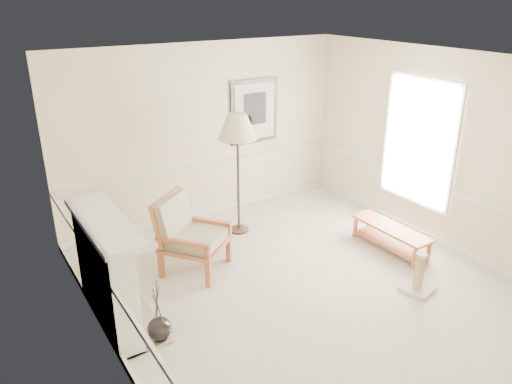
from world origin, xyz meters
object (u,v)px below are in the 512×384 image
at_px(armchair, 187,231).
at_px(floor_lamp, 237,130).
at_px(bench, 391,234).
at_px(scratching_post, 418,279).
at_px(floor_vase, 159,329).

xyz_separation_m(armchair, floor_lamp, (1.18, 0.62, 1.12)).
bearing_deg(floor_lamp, armchair, -152.31).
xyz_separation_m(bench, scratching_post, (-0.52, -0.99, -0.08)).
bearing_deg(floor_lamp, floor_vase, -138.38).
xyz_separation_m(floor_vase, floor_lamp, (2.13, 1.89, 1.54)).
height_order(armchair, bench, armchair).
relative_size(bench, scratching_post, 2.40).
bearing_deg(scratching_post, armchair, 136.95).
height_order(bench, scratching_post, scratching_post).
xyz_separation_m(floor_lamp, bench, (1.61, -1.75, -1.44)).
distance_m(armchair, floor_lamp, 1.74).
height_order(floor_lamp, bench, floor_lamp).
relative_size(floor_vase, bench, 0.61).
bearing_deg(floor_vase, scratching_post, -14.75).
bearing_deg(armchair, scratching_post, -81.18).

